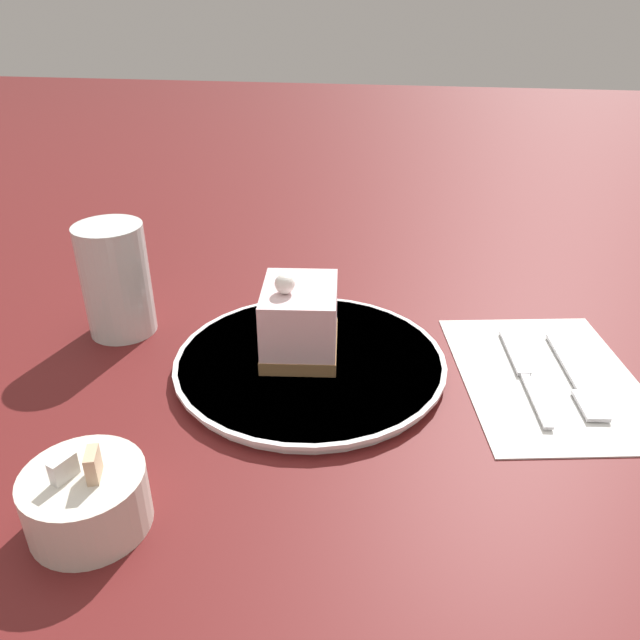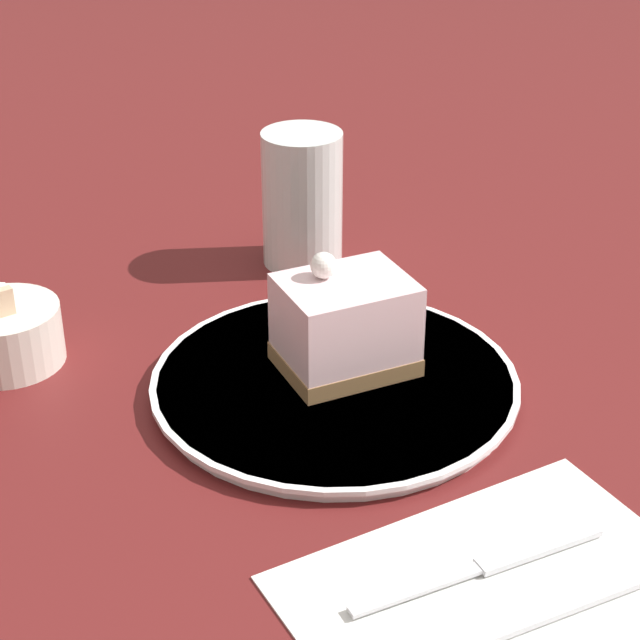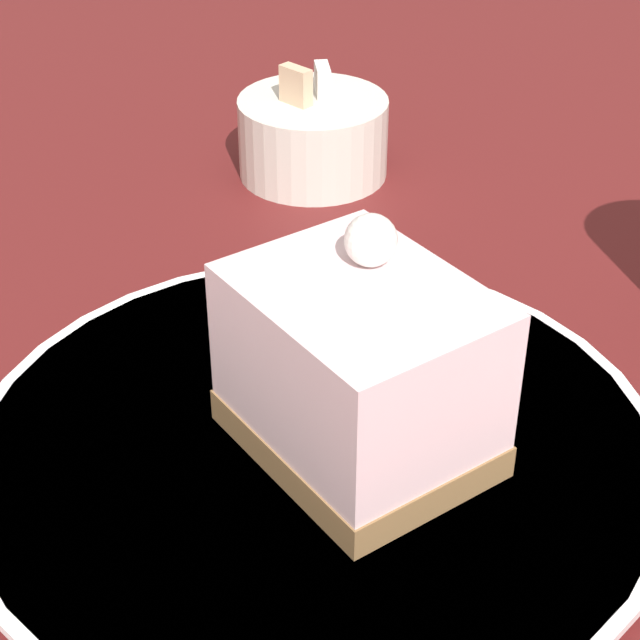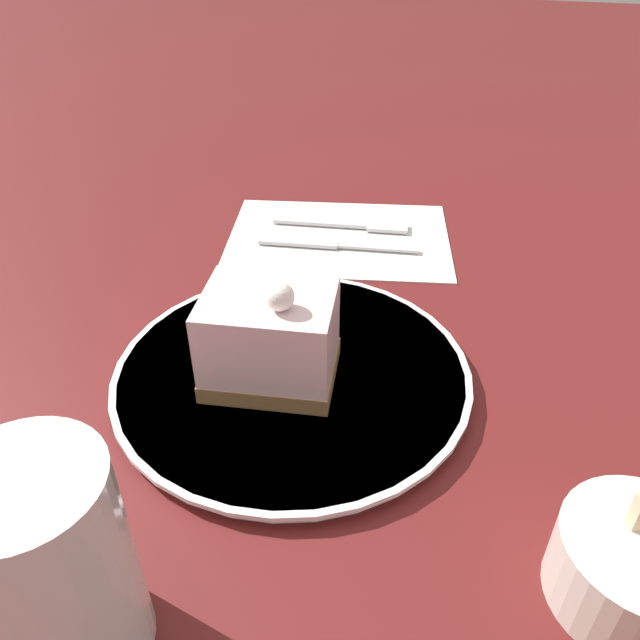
% 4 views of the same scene
% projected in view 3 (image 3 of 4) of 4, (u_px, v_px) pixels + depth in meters
% --- Properties ---
extents(ground_plane, '(4.00, 4.00, 0.00)m').
position_uv_depth(ground_plane, '(353.00, 407.00, 0.47)').
color(ground_plane, '#5B1919').
extents(plate, '(0.28, 0.28, 0.01)m').
position_uv_depth(plate, '(315.00, 447.00, 0.43)').
color(plate, white).
rests_on(plate, ground_plane).
extents(cake_slice, '(0.09, 0.11, 0.09)m').
position_uv_depth(cake_slice, '(359.00, 370.00, 0.41)').
color(cake_slice, olive).
rests_on(cake_slice, plate).
extents(sugar_bowl, '(0.09, 0.09, 0.07)m').
position_uv_depth(sugar_bowl, '(313.00, 136.00, 0.64)').
color(sugar_bowl, silver).
rests_on(sugar_bowl, ground_plane).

